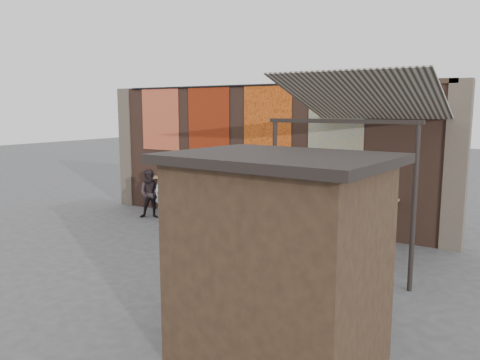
{
  "coord_description": "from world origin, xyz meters",
  "views": [
    {
      "loc": [
        6.45,
        -9.23,
        3.3
      ],
      "look_at": [
        0.18,
        1.2,
        1.46
      ],
      "focal_mm": 35.0,
      "sensor_mm": 36.0,
      "label": 1
    }
  ],
  "objects_px": {
    "scooter_stool_0": "(174,203)",
    "diner_right": "(151,194)",
    "market_stall": "(278,265)",
    "scooter_stool_2": "(205,209)",
    "scooter_stool_3": "(226,210)",
    "scooter_stool_7": "(305,221)",
    "shopper_navy": "(360,218)",
    "scooter_stool_1": "(189,207)",
    "scooter_stool_5": "(261,214)",
    "scooter_stool_4": "(243,214)",
    "diner_left": "(165,191)",
    "shopper_grey": "(348,233)",
    "shelf_box": "(228,179)",
    "shopper_tan": "(295,220)",
    "scooter_stool_6": "(285,217)",
    "scooter_stool_8": "(326,223)"
  },
  "relations": [
    {
      "from": "scooter_stool_8",
      "to": "scooter_stool_3",
      "type": "bearing_deg",
      "value": 179.69
    },
    {
      "from": "scooter_stool_8",
      "to": "diner_left",
      "type": "bearing_deg",
      "value": -173.17
    },
    {
      "from": "scooter_stool_0",
      "to": "shopper_navy",
      "type": "bearing_deg",
      "value": -9.49
    },
    {
      "from": "scooter_stool_1",
      "to": "scooter_stool_7",
      "type": "xyz_separation_m",
      "value": [
        3.83,
        0.04,
        0.02
      ]
    },
    {
      "from": "scooter_stool_3",
      "to": "shopper_tan",
      "type": "relative_size",
      "value": 0.52
    },
    {
      "from": "scooter_stool_2",
      "to": "scooter_stool_5",
      "type": "bearing_deg",
      "value": 1.87
    },
    {
      "from": "scooter_stool_2",
      "to": "shelf_box",
      "type": "bearing_deg",
      "value": 29.37
    },
    {
      "from": "scooter_stool_2",
      "to": "scooter_stool_4",
      "type": "xyz_separation_m",
      "value": [
        1.29,
        0.04,
        -0.01
      ]
    },
    {
      "from": "diner_right",
      "to": "shopper_grey",
      "type": "distance_m",
      "value": 6.87
    },
    {
      "from": "scooter_stool_4",
      "to": "scooter_stool_7",
      "type": "bearing_deg",
      "value": 1.27
    },
    {
      "from": "scooter_stool_6",
      "to": "diner_right",
      "type": "distance_m",
      "value": 4.31
    },
    {
      "from": "scooter_stool_0",
      "to": "shopper_tan",
      "type": "relative_size",
      "value": 0.52
    },
    {
      "from": "scooter_stool_4",
      "to": "scooter_stool_6",
      "type": "height_order",
      "value": "scooter_stool_6"
    },
    {
      "from": "scooter_stool_3",
      "to": "diner_left",
      "type": "distance_m",
      "value": 1.93
    },
    {
      "from": "diner_left",
      "to": "diner_right",
      "type": "height_order",
      "value": "diner_left"
    },
    {
      "from": "scooter_stool_7",
      "to": "shopper_navy",
      "type": "relative_size",
      "value": 0.44
    },
    {
      "from": "shelf_box",
      "to": "shopper_tan",
      "type": "relative_size",
      "value": 0.4
    },
    {
      "from": "scooter_stool_2",
      "to": "scooter_stool_3",
      "type": "height_order",
      "value": "scooter_stool_3"
    },
    {
      "from": "shelf_box",
      "to": "scooter_stool_5",
      "type": "bearing_deg",
      "value": -12.48
    },
    {
      "from": "scooter_stool_2",
      "to": "scooter_stool_3",
      "type": "xyz_separation_m",
      "value": [
        0.68,
        0.08,
        0.04
      ]
    },
    {
      "from": "scooter_stool_0",
      "to": "scooter_stool_7",
      "type": "distance_m",
      "value": 4.4
    },
    {
      "from": "market_stall",
      "to": "shelf_box",
      "type": "bearing_deg",
      "value": 132.0
    },
    {
      "from": "scooter_stool_5",
      "to": "diner_left",
      "type": "xyz_separation_m",
      "value": [
        -2.96,
        -0.58,
        0.47
      ]
    },
    {
      "from": "scooter_stool_7",
      "to": "shopper_tan",
      "type": "distance_m",
      "value": 1.74
    },
    {
      "from": "scooter_stool_2",
      "to": "shopper_grey",
      "type": "relative_size",
      "value": 0.47
    },
    {
      "from": "scooter_stool_2",
      "to": "scooter_stool_4",
      "type": "height_order",
      "value": "scooter_stool_2"
    },
    {
      "from": "scooter_stool_5",
      "to": "scooter_stool_8",
      "type": "relative_size",
      "value": 1.05
    },
    {
      "from": "market_stall",
      "to": "scooter_stool_3",
      "type": "bearing_deg",
      "value": 132.73
    },
    {
      "from": "market_stall",
      "to": "scooter_stool_8",
      "type": "bearing_deg",
      "value": 109.83
    },
    {
      "from": "scooter_stool_2",
      "to": "scooter_stool_7",
      "type": "relative_size",
      "value": 0.95
    },
    {
      "from": "shopper_navy",
      "to": "shopper_tan",
      "type": "bearing_deg",
      "value": -14.12
    },
    {
      "from": "scooter_stool_5",
      "to": "scooter_stool_8",
      "type": "xyz_separation_m",
      "value": [
        1.9,
        -0.0,
        -0.02
      ]
    },
    {
      "from": "scooter_stool_5",
      "to": "scooter_stool_3",
      "type": "bearing_deg",
      "value": 179.31
    },
    {
      "from": "diner_right",
      "to": "diner_left",
      "type": "bearing_deg",
      "value": -29.07
    },
    {
      "from": "scooter_stool_0",
      "to": "scooter_stool_8",
      "type": "relative_size",
      "value": 1.02
    },
    {
      "from": "shopper_tan",
      "to": "market_stall",
      "type": "height_order",
      "value": "market_stall"
    },
    {
      "from": "scooter_stool_8",
      "to": "shopper_navy",
      "type": "bearing_deg",
      "value": -41.04
    },
    {
      "from": "scooter_stool_1",
      "to": "diner_right",
      "type": "relative_size",
      "value": 0.49
    },
    {
      "from": "scooter_stool_2",
      "to": "scooter_stool_6",
      "type": "distance_m",
      "value": 2.59
    },
    {
      "from": "scooter_stool_3",
      "to": "scooter_stool_5",
      "type": "relative_size",
      "value": 0.96
    },
    {
      "from": "scooter_stool_2",
      "to": "scooter_stool_8",
      "type": "bearing_deg",
      "value": 0.89
    },
    {
      "from": "scooter_stool_1",
      "to": "shopper_navy",
      "type": "bearing_deg",
      "value": -10.41
    },
    {
      "from": "scooter_stool_0",
      "to": "diner_right",
      "type": "distance_m",
      "value": 0.81
    },
    {
      "from": "scooter_stool_1",
      "to": "scooter_stool_3",
      "type": "bearing_deg",
      "value": 1.26
    },
    {
      "from": "scooter_stool_5",
      "to": "market_stall",
      "type": "relative_size",
      "value": 0.32
    },
    {
      "from": "scooter_stool_1",
      "to": "scooter_stool_3",
      "type": "distance_m",
      "value": 1.34
    },
    {
      "from": "scooter_stool_0",
      "to": "diner_left",
      "type": "height_order",
      "value": "diner_left"
    },
    {
      "from": "scooter_stool_0",
      "to": "market_stall",
      "type": "relative_size",
      "value": 0.31
    },
    {
      "from": "scooter_stool_7",
      "to": "shopper_navy",
      "type": "distance_m",
      "value": 2.15
    },
    {
      "from": "shelf_box",
      "to": "shopper_grey",
      "type": "relative_size",
      "value": 0.4
    }
  ]
}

